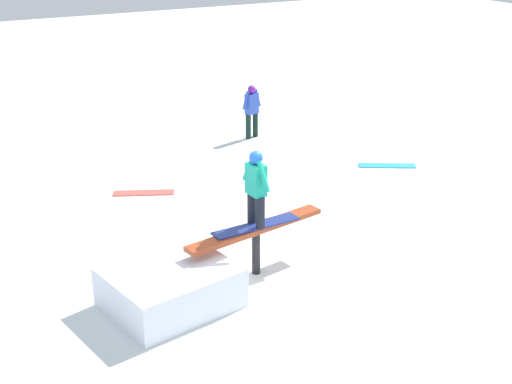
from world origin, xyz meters
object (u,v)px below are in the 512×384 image
main_rider_on_rail (256,191)px  bystander_blue (252,109)px  loose_snowboard_coral (144,193)px  loose_snowboard_cyan (387,166)px  rail_feature (256,234)px

main_rider_on_rail → bystander_blue: bearing=59.0°
bystander_blue → loose_snowboard_coral: bystander_blue is taller
main_rider_on_rail → bystander_blue: size_ratio=1.11×
bystander_blue → loose_snowboard_cyan: size_ratio=1.05×
loose_snowboard_coral → rail_feature: bearing=120.1°
rail_feature → bystander_blue: size_ratio=1.90×
main_rider_on_rail → loose_snowboard_coral: 4.43m
rail_feature → loose_snowboard_cyan: size_ratio=1.99×
bystander_blue → rail_feature: bearing=46.2°
rail_feature → loose_snowboard_coral: size_ratio=2.06×
rail_feature → loose_snowboard_coral: (-0.42, 4.17, -0.70)m
bystander_blue → loose_snowboard_coral: size_ratio=1.09×
loose_snowboard_cyan → loose_snowboard_coral: bearing=-160.7°
bystander_blue → loose_snowboard_cyan: 3.90m
rail_feature → main_rider_on_rail: 0.74m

